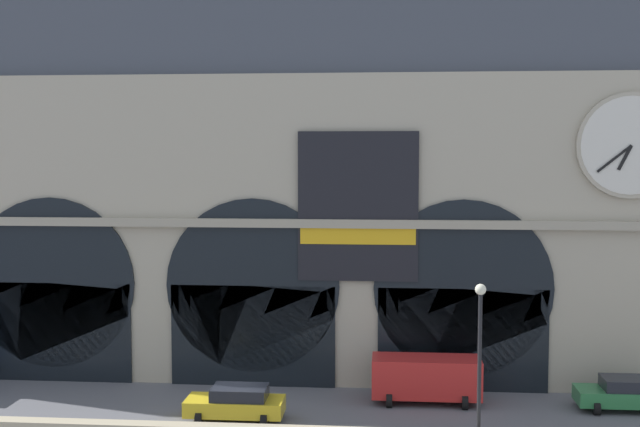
{
  "coord_description": "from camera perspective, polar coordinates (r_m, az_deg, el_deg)",
  "views": [
    {
      "loc": [
        6.95,
        -35.27,
        11.96
      ],
      "look_at": [
        3.47,
        5.0,
        8.95
      ],
      "focal_mm": 45.0,
      "sensor_mm": 36.0,
      "label": 1
    }
  ],
  "objects": [
    {
      "name": "car_center",
      "position": [
        37.16,
        -5.98,
        -13.25
      ],
      "size": [
        4.4,
        2.22,
        1.55
      ],
      "color": "gold",
      "rests_on": "ground"
    },
    {
      "name": "ground_plane",
      "position": [
        37.89,
        -6.08,
        -14.17
      ],
      "size": [
        200.0,
        200.0,
        0.0
      ],
      "primitive_type": "plane",
      "color": "slate"
    },
    {
      "name": "station_building",
      "position": [
        43.36,
        -4.24,
        1.45
      ],
      "size": [
        44.87,
        5.35,
        20.31
      ],
      "color": "#B2A891",
      "rests_on": "ground"
    },
    {
      "name": "van_mideast",
      "position": [
        39.66,
        7.56,
        -11.46
      ],
      "size": [
        5.2,
        2.48,
        2.2
      ],
      "color": "red",
      "rests_on": "ground"
    },
    {
      "name": "car_east",
      "position": [
        40.89,
        20.9,
        -11.87
      ],
      "size": [
        4.4,
        2.22,
        1.55
      ],
      "color": "#2D7A42",
      "rests_on": "ground"
    },
    {
      "name": "street_lamp_quayside",
      "position": [
        32.49,
        11.29,
        -9.26
      ],
      "size": [
        0.44,
        0.44,
        6.9
      ],
      "color": "black",
      "rests_on": "ground"
    }
  ]
}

